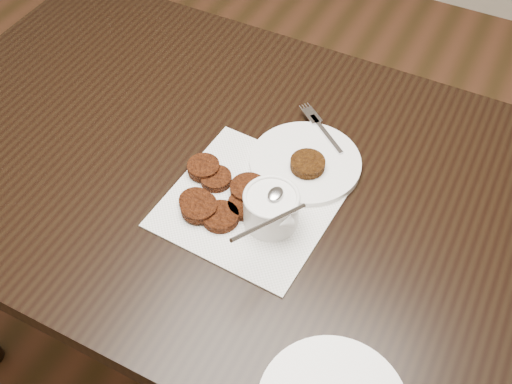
% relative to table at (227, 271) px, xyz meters
% --- Properties ---
extents(floor, '(4.00, 4.00, 0.00)m').
position_rel_table_xyz_m(floor, '(0.06, -0.06, -0.38)').
color(floor, brown).
rests_on(floor, ground).
extents(table, '(1.31, 0.84, 0.75)m').
position_rel_table_xyz_m(table, '(0.00, 0.00, 0.00)').
color(table, black).
rests_on(table, floor).
extents(napkin, '(0.30, 0.30, 0.00)m').
position_rel_table_xyz_m(napkin, '(0.10, -0.06, 0.38)').
color(napkin, white).
rests_on(napkin, table).
extents(sauce_ramekin, '(0.16, 0.16, 0.13)m').
position_rel_table_xyz_m(sauce_ramekin, '(0.15, -0.08, 0.45)').
color(sauce_ramekin, white).
rests_on(sauce_ramekin, napkin).
extents(patty_cluster, '(0.28, 0.28, 0.02)m').
position_rel_table_xyz_m(patty_cluster, '(0.04, -0.09, 0.39)').
color(patty_cluster, '#5B230C').
rests_on(patty_cluster, napkin).
extents(plate_with_patty, '(0.29, 0.29, 0.03)m').
position_rel_table_xyz_m(plate_with_patty, '(0.15, 0.07, 0.39)').
color(plate_with_patty, white).
rests_on(plate_with_patty, table).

